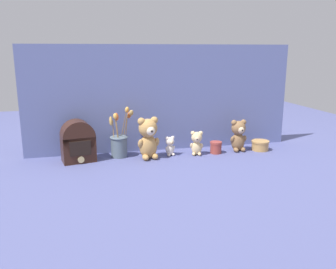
# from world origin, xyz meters

# --- Properties ---
(ground_plane) EXTENTS (4.00, 4.00, 0.00)m
(ground_plane) POSITION_xyz_m (0.00, 0.00, 0.00)
(ground_plane) COLOR #4C5184
(backdrop_wall) EXTENTS (1.73, 0.02, 0.67)m
(backdrop_wall) POSITION_xyz_m (0.00, 0.17, 0.34)
(backdrop_wall) COLOR slate
(backdrop_wall) RESTS_ON ground
(teddy_bear_large) EXTENTS (0.14, 0.13, 0.25)m
(teddy_bear_large) POSITION_xyz_m (-0.13, -0.01, 0.13)
(teddy_bear_large) COLOR tan
(teddy_bear_large) RESTS_ON ground
(teddy_bear_medium) EXTENTS (0.11, 0.10, 0.21)m
(teddy_bear_medium) POSITION_xyz_m (0.47, 0.02, 0.11)
(teddy_bear_medium) COLOR olive
(teddy_bear_medium) RESTS_ON ground
(teddy_bear_small) EXTENTS (0.09, 0.08, 0.15)m
(teddy_bear_small) POSITION_xyz_m (0.18, -0.01, 0.08)
(teddy_bear_small) COLOR #DBBC84
(teddy_bear_small) RESTS_ON ground
(teddy_bear_tiny) EXTENTS (0.07, 0.06, 0.12)m
(teddy_bear_tiny) POSITION_xyz_m (0.01, 0.02, 0.06)
(teddy_bear_tiny) COLOR beige
(teddy_bear_tiny) RESTS_ON ground
(flower_vase) EXTENTS (0.15, 0.12, 0.31)m
(flower_vase) POSITION_xyz_m (-0.29, 0.07, 0.09)
(flower_vase) COLOR slate
(flower_vase) RESTS_ON ground
(vintage_radio) EXTENTS (0.21, 0.16, 0.25)m
(vintage_radio) POSITION_xyz_m (-0.54, 0.03, 0.12)
(vintage_radio) COLOR #381E14
(vintage_radio) RESTS_ON ground
(decorative_tin_tall) EXTENTS (0.07, 0.07, 0.07)m
(decorative_tin_tall) POSITION_xyz_m (0.31, 0.00, 0.04)
(decorative_tin_tall) COLOR #993D33
(decorative_tin_tall) RESTS_ON ground
(decorative_tin_short) EXTENTS (0.12, 0.12, 0.06)m
(decorative_tin_short) POSITION_xyz_m (0.62, 0.00, 0.03)
(decorative_tin_short) COLOR tan
(decorative_tin_short) RESTS_ON ground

